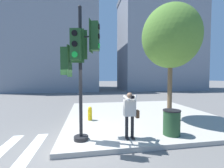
# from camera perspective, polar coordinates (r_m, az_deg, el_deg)

# --- Properties ---
(ground_plane) EXTENTS (160.00, 160.00, 0.00)m
(ground_plane) POSITION_cam_1_polar(r_m,az_deg,el_deg) (5.23, -15.49, -23.03)
(ground_plane) COLOR slate
(sidewalk_corner) EXTENTS (8.00, 8.00, 0.16)m
(sidewalk_corner) POSITION_cam_1_polar(r_m,az_deg,el_deg) (8.98, 10.38, -11.43)
(sidewalk_corner) COLOR #ADA89E
(sidewalk_corner) RESTS_ON ground_plane
(traffic_signal_pole) EXTENTS (1.28, 1.29, 4.41)m
(traffic_signal_pole) POSITION_cam_1_polar(r_m,az_deg,el_deg) (5.07, -12.16, 9.98)
(traffic_signal_pole) COLOR black
(traffic_signal_pole) RESTS_ON sidewalk_corner
(person_photographer) EXTENTS (0.58, 0.54, 1.57)m
(person_photographer) POSITION_cam_1_polar(r_m,az_deg,el_deg) (5.22, 6.94, -10.30)
(person_photographer) COLOR black
(person_photographer) RESTS_ON sidewalk_corner
(street_tree) EXTENTS (2.74, 2.74, 5.55)m
(street_tree) POSITION_cam_1_polar(r_m,az_deg,el_deg) (8.04, 21.46, 16.35)
(street_tree) COLOR brown
(street_tree) RESTS_ON sidewalk_corner
(fire_hydrant) EXTENTS (0.21, 0.27, 0.67)m
(fire_hydrant) POSITION_cam_1_polar(r_m,az_deg,el_deg) (7.50, -8.41, -11.04)
(fire_hydrant) COLOR yellow
(fire_hydrant) RESTS_ON sidewalk_corner
(trash_bin) EXTENTS (0.62, 0.62, 0.91)m
(trash_bin) POSITION_cam_1_polar(r_m,az_deg,el_deg) (6.00, 21.75, -13.41)
(trash_bin) COLOR #234728
(trash_bin) RESTS_ON sidewalk_corner
(building_left) EXTENTS (14.38, 14.15, 16.07)m
(building_left) POSITION_cam_1_polar(r_m,az_deg,el_deg) (30.21, -20.02, 13.54)
(building_left) COLOR gray
(building_left) RESTS_ON ground_plane
(building_right) EXTENTS (14.44, 8.29, 16.88)m
(building_right) POSITION_cam_1_polar(r_m,az_deg,el_deg) (29.99, 17.52, 14.46)
(building_right) COLOR gray
(building_right) RESTS_ON ground_plane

